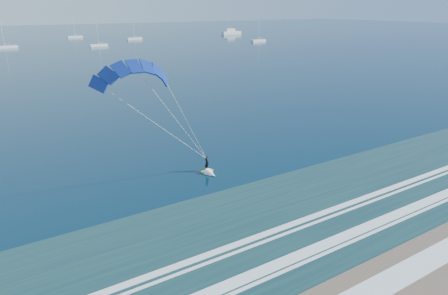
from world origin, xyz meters
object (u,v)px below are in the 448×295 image
at_px(motor_yacht, 231,32).
at_px(sailboat_7, 5,47).
at_px(sailboat_6, 259,41).
at_px(kitesurfer_rig, 177,120).
at_px(sailboat_5, 134,38).
at_px(sailboat_3, 99,45).
at_px(sailboat_4, 75,37).

bearing_deg(motor_yacht, sailboat_7, -170.76).
relative_size(sailboat_6, sailboat_7, 0.92).
height_order(kitesurfer_rig, motor_yacht, kitesurfer_rig).
xyz_separation_m(motor_yacht, sailboat_6, (-19.74, -58.12, -0.87)).
bearing_deg(sailboat_7, sailboat_5, 13.04).
bearing_deg(sailboat_6, sailboat_3, 166.58).
xyz_separation_m(kitesurfer_rig, sailboat_7, (-1.12, 182.61, -7.46)).
distance_m(motor_yacht, sailboat_5, 73.17).
xyz_separation_m(kitesurfer_rig, sailboat_6, (121.69, 147.67, -7.46)).
relative_size(sailboat_3, sailboat_7, 0.90).
height_order(sailboat_3, sailboat_6, sailboat_6).
height_order(sailboat_3, sailboat_4, sailboat_4).
bearing_deg(sailboat_5, motor_yacht, 5.52).
xyz_separation_m(sailboat_5, sailboat_7, (-69.71, -16.15, -0.00)).
bearing_deg(sailboat_3, sailboat_4, 87.09).
distance_m(motor_yacht, sailboat_3, 109.65).
xyz_separation_m(kitesurfer_rig, sailboat_5, (68.60, 198.76, -7.46)).
bearing_deg(kitesurfer_rig, sailboat_4, 79.72).
bearing_deg(sailboat_7, sailboat_6, -15.88).
xyz_separation_m(kitesurfer_rig, motor_yacht, (141.42, 205.79, -6.59)).
bearing_deg(sailboat_4, sailboat_5, -50.51).
xyz_separation_m(kitesurfer_rig, sailboat_3, (38.69, 167.48, -7.46)).
bearing_deg(sailboat_4, motor_yacht, -14.28).
distance_m(sailboat_5, sailboat_7, 71.56).
bearing_deg(sailboat_4, sailboat_3, -92.91).
relative_size(kitesurfer_rig, sailboat_6, 1.37).
relative_size(kitesurfer_rig, sailboat_7, 1.27).
bearing_deg(sailboat_4, kitesurfer_rig, -100.28).
height_order(motor_yacht, sailboat_3, sailboat_3).
bearing_deg(sailboat_5, sailboat_3, -133.72).
relative_size(motor_yacht, sailboat_7, 1.11).
xyz_separation_m(sailboat_6, sailboat_7, (-122.80, 34.93, -0.00)).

